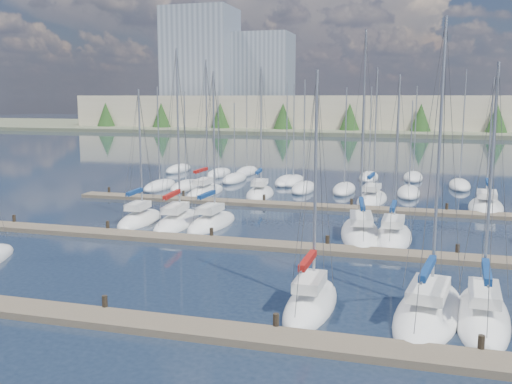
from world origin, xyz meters
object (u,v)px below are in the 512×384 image
(sailboat_o, at_px, (260,193))
(sailboat_f, at_px, (482,316))
(sailboat_j, at_px, (212,223))
(sailboat_p, at_px, (372,199))
(sailboat_d, at_px, (311,303))
(sailboat_i, at_px, (177,222))
(sailboat_k, at_px, (360,233))
(sailboat_l, at_px, (393,237))
(sailboat_q, at_px, (486,207))
(sailboat_e, at_px, (429,312))
(sailboat_n, at_px, (205,192))
(sailboat_h, at_px, (140,220))

(sailboat_o, distance_m, sailboat_f, 33.57)
(sailboat_f, distance_m, sailboat_j, 23.08)
(sailboat_p, relative_size, sailboat_o, 0.99)
(sailboat_d, bearing_deg, sailboat_i, 133.24)
(sailboat_k, relative_size, sailboat_i, 1.07)
(sailboat_i, bearing_deg, sailboat_k, -4.28)
(sailboat_l, xyz_separation_m, sailboat_p, (-2.54, 14.56, 0.01))
(sailboat_f, height_order, sailboat_i, sailboat_i)
(sailboat_q, height_order, sailboat_o, sailboat_o)
(sailboat_e, bearing_deg, sailboat_d, -166.37)
(sailboat_q, distance_m, sailboat_o, 21.01)
(sailboat_e, xyz_separation_m, sailboat_i, (-18.42, 14.12, 0.01))
(sailboat_l, height_order, sailboat_n, sailboat_n)
(sailboat_o, relative_size, sailboat_j, 1.08)
(sailboat_h, xyz_separation_m, sailboat_f, (23.86, -13.93, -0.00))
(sailboat_k, bearing_deg, sailboat_p, 83.57)
(sailboat_l, bearing_deg, sailboat_q, 62.44)
(sailboat_n, height_order, sailboat_d, sailboat_n)
(sailboat_j, bearing_deg, sailboat_k, 1.96)
(sailboat_i, relative_size, sailboat_j, 1.14)
(sailboat_h, height_order, sailboat_j, sailboat_j)
(sailboat_j, bearing_deg, sailboat_f, -35.79)
(sailboat_p, distance_m, sailboat_d, 28.84)
(sailboat_k, bearing_deg, sailboat_d, -100.80)
(sailboat_k, distance_m, sailboat_i, 13.99)
(sailboat_p, distance_m, sailboat_n, 16.63)
(sailboat_h, xyz_separation_m, sailboat_q, (26.84, 13.23, -0.01))
(sailboat_n, distance_m, sailboat_j, 14.32)
(sailboat_h, height_order, sailboat_f, sailboat_f)
(sailboat_i, relative_size, sailboat_d, 1.20)
(sailboat_q, bearing_deg, sailboat_h, -149.32)
(sailboat_i, distance_m, sailboat_j, 2.72)
(sailboat_n, bearing_deg, sailboat_j, -64.70)
(sailboat_q, distance_m, sailboat_n, 26.57)
(sailboat_n, bearing_deg, sailboat_f, -47.12)
(sailboat_n, xyz_separation_m, sailboat_f, (23.59, -27.62, -0.02))
(sailboat_p, bearing_deg, sailboat_e, -75.92)
(sailboat_n, relative_size, sailboat_d, 1.21)
(sailboat_e, distance_m, sailboat_i, 23.21)
(sailboat_k, xyz_separation_m, sailboat_l, (2.28, -0.56, -0.01))
(sailboat_f, distance_m, sailboat_i, 24.97)
(sailboat_q, relative_size, sailboat_j, 0.98)
(sailboat_q, height_order, sailboat_i, sailboat_i)
(sailboat_e, height_order, sailboat_k, sailboat_k)
(sailboat_n, bearing_deg, sailboat_h, -88.75)
(sailboat_j, bearing_deg, sailboat_n, 115.83)
(sailboat_p, xyz_separation_m, sailboat_n, (-16.62, -0.62, 0.01))
(sailboat_f, bearing_deg, sailboat_p, 107.71)
(sailboat_l, height_order, sailboat_j, sailboat_j)
(sailboat_n, bearing_deg, sailboat_i, -75.66)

